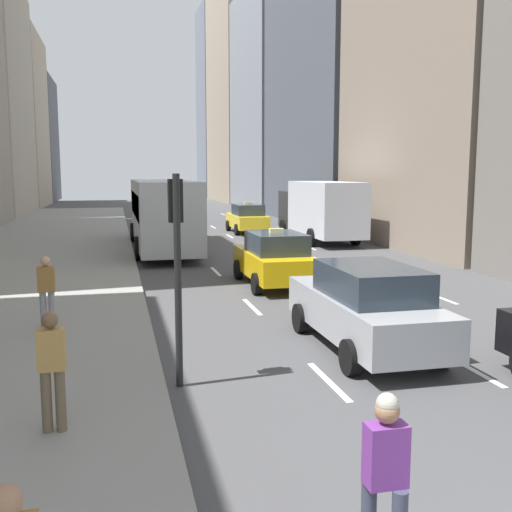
% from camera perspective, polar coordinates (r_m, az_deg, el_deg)
% --- Properties ---
extents(sidewalk_left, '(8.00, 66.00, 0.15)m').
position_cam_1_polar(sidewalk_left, '(28.87, -19.63, 0.44)').
color(sidewalk_left, gray).
rests_on(sidewalk_left, ground).
extents(lane_markings, '(5.72, 56.00, 0.01)m').
position_cam_1_polar(lane_markings, '(25.53, 1.26, -0.18)').
color(lane_markings, white).
rests_on(lane_markings, ground).
extents(building_row_right, '(6.00, 92.08, 36.72)m').
position_cam_1_polar(building_row_right, '(52.82, 4.79, 21.22)').
color(building_row_right, slate).
rests_on(building_row_right, ground).
extents(taxi_lead, '(2.02, 4.40, 1.87)m').
position_cam_1_polar(taxi_lead, '(19.19, 1.79, -0.24)').
color(taxi_lead, yellow).
rests_on(taxi_lead, ground).
extents(taxi_second, '(2.02, 4.40, 1.87)m').
position_cam_1_polar(taxi_second, '(36.13, -0.84, 3.61)').
color(taxi_second, yellow).
rests_on(taxi_second, ground).
extents(sedan_silver_behind, '(2.02, 4.84, 1.78)m').
position_cam_1_polar(sedan_silver_behind, '(12.48, 10.42, -4.74)').
color(sedan_silver_behind, '#9EA0A5').
rests_on(sedan_silver_behind, ground).
extents(city_bus, '(2.80, 11.61, 3.25)m').
position_cam_1_polar(city_bus, '(28.47, -8.96, 4.17)').
color(city_bus, '#B7BCC1').
rests_on(city_bus, ground).
extents(box_truck, '(2.58, 8.40, 3.15)m').
position_cam_1_polar(box_truck, '(31.89, 6.09, 4.48)').
color(box_truck, '#262628').
rests_on(box_truck, ground).
extents(skateboarder, '(0.36, 0.80, 1.75)m').
position_cam_1_polar(skateboarder, '(5.69, 12.19, -20.02)').
color(skateboarder, brown).
rests_on(skateboarder, ground).
extents(pedestrian_mid_block, '(0.36, 0.22, 1.65)m').
position_cam_1_polar(pedestrian_mid_block, '(8.53, -18.86, -9.86)').
color(pedestrian_mid_block, brown).
rests_on(pedestrian_mid_block, sidewalk_left).
extents(pedestrian_far_walking, '(0.36, 0.22, 1.65)m').
position_cam_1_polar(pedestrian_far_walking, '(14.00, -19.32, -2.99)').
color(pedestrian_far_walking, gray).
rests_on(pedestrian_far_walking, sidewalk_left).
extents(traffic_light_pole, '(0.24, 0.42, 3.60)m').
position_cam_1_polar(traffic_light_pole, '(10.06, -7.56, 1.00)').
color(traffic_light_pole, black).
rests_on(traffic_light_pole, ground).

